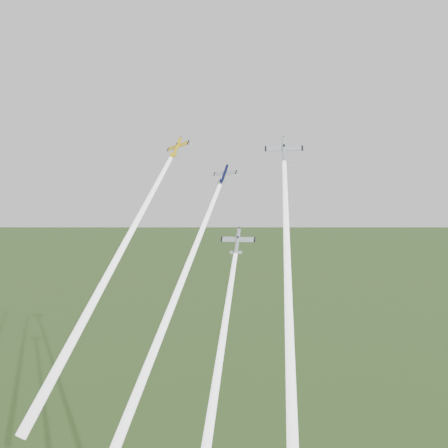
# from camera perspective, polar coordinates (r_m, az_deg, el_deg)

# --- Properties ---
(plane_yellow) EXTENTS (7.86, 8.23, 8.12)m
(plane_yellow) POSITION_cam_1_polar(r_m,az_deg,el_deg) (137.97, -4.82, 7.78)
(plane_yellow) COLOR yellow
(smoke_trail_yellow) EXTENTS (18.35, 40.80, 56.28)m
(smoke_trail_yellow) POSITION_cam_1_polar(r_m,az_deg,el_deg) (125.70, -12.13, -5.87)
(smoke_trail_yellow) COLOR white
(plane_navy) EXTENTS (7.17, 6.25, 6.34)m
(plane_navy) POSITION_cam_1_polar(r_m,az_deg,el_deg) (136.84, 0.03, 5.09)
(plane_navy) COLOR #0D103B
(smoke_trail_navy) EXTENTS (12.82, 44.48, 59.07)m
(smoke_trail_navy) POSITION_cam_1_polar(r_m,az_deg,el_deg) (122.08, -6.00, -9.94)
(smoke_trail_navy) COLOR white
(plane_silver_right) EXTENTS (10.26, 8.45, 7.93)m
(plane_silver_right) POSITION_cam_1_polar(r_m,az_deg,el_deg) (129.48, 6.12, 7.49)
(plane_silver_right) COLOR silver
(smoke_trail_silver_right) EXTENTS (14.92, 45.42, 60.88)m
(smoke_trail_silver_right) POSITION_cam_1_polar(r_m,az_deg,el_deg) (108.87, 6.61, -9.34)
(smoke_trail_silver_right) COLOR white
(plane_silver_low) EXTENTS (8.38, 6.31, 7.07)m
(plane_silver_low) POSITION_cam_1_polar(r_m,az_deg,el_deg) (124.14, 1.38, -1.77)
(plane_silver_low) COLOR #B3BBC1
(smoke_trail_silver_low) EXTENTS (5.58, 37.37, 48.58)m
(smoke_trail_silver_low) POSITION_cam_1_polar(r_m,az_deg,el_deg) (112.24, -0.91, -16.43)
(smoke_trail_silver_low) COLOR white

